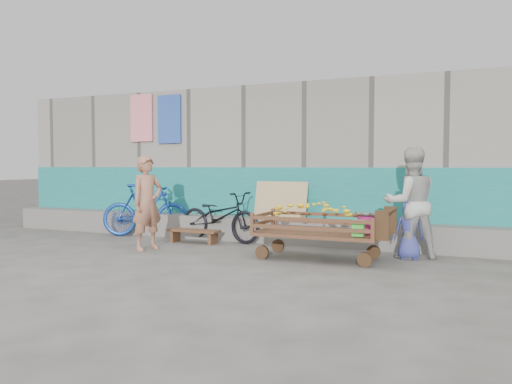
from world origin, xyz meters
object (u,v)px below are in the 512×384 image
at_px(banana_cart, 316,220).
at_px(bicycle_blue, 146,210).
at_px(woman, 411,203).
at_px(child, 409,230).
at_px(bicycle_dark, 220,216).
at_px(bench, 194,233).
at_px(vendor_man, 147,203).

bearing_deg(banana_cart, bicycle_blue, 165.34).
distance_m(banana_cart, woman, 1.50).
distance_m(banana_cart, child, 1.43).
height_order(banana_cart, woman, woman).
bearing_deg(bicycle_dark, child, -87.61).
bearing_deg(banana_cart, woman, 25.98).
relative_size(bicycle_dark, bicycle_blue, 1.02).
distance_m(woman, bicycle_blue, 5.21).
bearing_deg(woman, child, 64.44).
bearing_deg(bicycle_blue, woman, -114.94).
bearing_deg(bicycle_blue, bench, -126.72).
distance_m(woman, child, 0.43).
height_order(vendor_man, woman, woman).
xyz_separation_m(woman, bicycle_dark, (-3.50, 0.36, -0.38)).
height_order(vendor_man, bicycle_dark, vendor_man).
bearing_deg(woman, banana_cart, 0.42).
height_order(bicycle_dark, bicycle_blue, bicycle_blue).
xyz_separation_m(vendor_man, child, (4.20, 0.83, -0.35)).
bearing_deg(vendor_man, child, -58.66).
xyz_separation_m(bench, woman, (3.85, 0.01, 0.67)).
xyz_separation_m(banana_cart, child, (1.33, 0.52, -0.14)).
bearing_deg(bicycle_blue, child, -116.32).
bearing_deg(vendor_man, bicycle_dark, -7.64).
relative_size(child, bicycle_dark, 0.50).
relative_size(banana_cart, bicycle_dark, 1.14).
xyz_separation_m(vendor_man, woman, (4.20, 0.96, 0.06)).
distance_m(bicycle_dark, bicycle_blue, 1.68).
xyz_separation_m(banana_cart, bench, (-2.52, 0.63, -0.41)).
bearing_deg(bicycle_blue, bicycle_dark, -110.92).
bearing_deg(bench, bicycle_blue, 164.20).
xyz_separation_m(banana_cart, woman, (1.33, 0.65, 0.26)).
height_order(bench, woman, woman).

